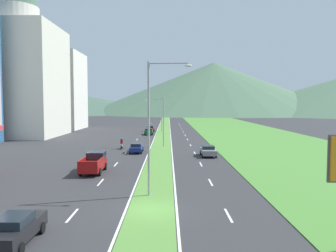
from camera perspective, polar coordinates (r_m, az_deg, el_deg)
The scene contains 43 objects.
ground_plane at distance 24.31m, azimuth -2.97°, elevation -13.74°, with size 600.00×600.00×0.00m, color #2D2D30.
grass_median at distance 83.49m, azimuth -0.96°, elevation -1.26°, with size 3.20×240.00×0.06m, color #518438.
grass_verge_right at distance 85.72m, azimuth 12.95°, elevation -1.22°, with size 24.00×240.00×0.06m, color #477F33.
lane_dash_left_2 at distance 24.12m, azimuth -15.66°, elevation -14.00°, with size 0.16×2.80×0.01m, color silver.
lane_dash_left_3 at distance 33.03m, azimuth -11.22°, elevation -9.09°, with size 0.16×2.80×0.01m, color silver.
lane_dash_left_4 at distance 42.19m, azimuth -8.74°, elevation -6.26°, with size 0.16×2.80×0.01m, color silver.
lane_dash_left_5 at distance 51.47m, azimuth -7.17°, elevation -4.44°, with size 0.16×2.80×0.01m, color silver.
lane_dash_left_6 at distance 60.81m, azimuth -6.08°, elevation -3.17°, with size 0.16×2.80×0.01m, color silver.
lane_dash_left_7 at distance 70.19m, azimuth -5.28°, elevation -2.24°, with size 0.16×2.80×0.01m, color silver.
lane_dash_left_8 at distance 79.59m, azimuth -4.68°, elevation -1.53°, with size 0.16×2.80×0.01m, color silver.
lane_dash_left_9 at distance 89.01m, azimuth -4.20°, elevation -0.97°, with size 0.16×2.80×0.01m, color silver.
lane_dash_left_10 at distance 98.44m, azimuth -3.81°, elevation -0.52°, with size 0.16×2.80×0.01m, color silver.
lane_dash_left_11 at distance 107.87m, azimuth -3.49°, elevation -0.15°, with size 0.16×2.80×0.01m, color silver.
lane_dash_left_12 at distance 117.32m, azimuth -3.22°, elevation 0.17°, with size 0.16×2.80×0.01m, color silver.
lane_dash_left_13 at distance 126.77m, azimuth -3.00°, elevation 0.43°, with size 0.16×2.80×0.01m, color silver.
lane_dash_right_2 at distance 23.63m, azimuth 9.76°, elevation -14.30°, with size 0.16×2.80×0.01m, color silver.
lane_dash_right_3 at distance 32.67m, azimuth 6.86°, elevation -9.19°, with size 0.16×2.80×0.01m, color silver.
lane_dash_right_4 at distance 41.91m, azimuth 5.27°, elevation -6.30°, with size 0.16×2.80×0.01m, color silver.
lane_dash_right_5 at distance 51.24m, azimuth 4.26°, elevation -4.46°, with size 0.16×2.80×0.01m, color silver.
lane_dash_right_6 at distance 60.61m, azimuth 3.57°, elevation -3.18°, with size 0.16×2.80×0.01m, color silver.
lane_dash_right_7 at distance 70.02m, azimuth 3.06°, elevation -2.25°, with size 0.16×2.80×0.01m, color silver.
lane_dash_right_8 at distance 79.44m, azimuth 2.68°, elevation -1.53°, with size 0.16×2.80×0.01m, color silver.
lane_dash_right_9 at distance 88.87m, azimuth 2.38°, elevation -0.97°, with size 0.16×2.80×0.01m, color silver.
lane_dash_right_10 at distance 98.32m, azimuth 2.13°, elevation -0.52°, with size 0.16×2.80×0.01m, color silver.
lane_dash_right_11 at distance 107.77m, azimuth 1.93°, elevation -0.15°, with size 0.16×2.80×0.01m, color silver.
lane_dash_right_12 at distance 117.22m, azimuth 1.76°, elevation 0.17°, with size 0.16×2.80×0.01m, color silver.
lane_dash_right_13 at distance 126.68m, azimuth 1.62°, elevation 0.44°, with size 0.16×2.80×0.01m, color silver.
edge_line_median_left at distance 83.53m, azimuth -2.16°, elevation -1.27°, with size 0.16×240.00×0.01m, color silver.
edge_line_median_right at distance 83.49m, azimuth 0.24°, elevation -1.27°, with size 0.16×240.00×0.01m, color silver.
domed_building at distance 84.55m, azimuth -24.03°, elevation 8.49°, with size 19.00×19.00×36.51m.
midrise_colored at distance 104.26m, azimuth -18.48°, elevation 5.48°, with size 15.73×15.73×21.65m, color silver.
hill_far_left at distance 312.50m, azimuth -20.15°, elevation 4.00°, with size 228.50×228.50×20.00m, color #3D5647.
hill_far_center at distance 272.16m, azimuth 7.36°, elevation 6.26°, with size 195.70×195.70×38.90m, color #47664C.
street_lamp_near at distance 26.93m, azimuth -2.62°, elevation 1.05°, with size 3.44×0.43×10.54m.
street_lamp_mid at distance 57.80m, azimuth -1.32°, elevation 1.24°, with size 3.19×0.31×8.15m.
street_lamp_far at distance 88.59m, azimuth -0.97°, elevation 2.41°, with size 3.55×0.46×8.97m.
car_0 at distance 80.84m, azimuth -3.36°, elevation -0.91°, with size 1.98×4.67×1.46m.
car_1 at distance 48.37m, azimuth 6.46°, elevation -4.07°, with size 2.03×4.49×1.45m.
car_2 at distance 20.32m, azimuth -24.02°, elevation -15.26°, with size 1.89×4.59×1.54m.
car_3 at distance 90.16m, azimuth -3.07°, elevation -0.42°, with size 1.95×4.73×1.48m.
car_4 at distance 51.75m, azimuth -5.40°, elevation -3.58°, with size 1.87×4.48×1.40m.
pickup_truck_0 at distance 37.78m, azimuth -12.27°, elevation -5.97°, with size 2.18×5.40×2.00m.
motorcycle_rider at distance 56.11m, azimuth -7.81°, elevation -3.00°, with size 0.36×2.00×1.80m.
Camera 1 is at (1.15, -23.16, 7.30)m, focal length 37.00 mm.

